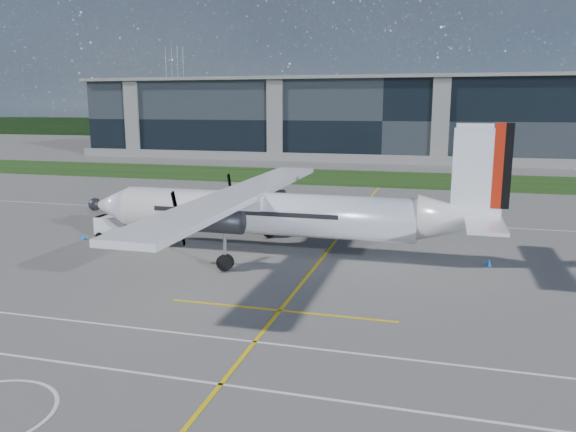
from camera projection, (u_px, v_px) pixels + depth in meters
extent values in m
plane|color=#565451|center=(356.00, 186.00, 72.92)|extent=(400.00, 400.00, 0.00)
cube|color=#14360E|center=(365.00, 178.00, 80.49)|extent=(400.00, 18.00, 0.04)
cube|color=black|center=(388.00, 120.00, 109.30)|extent=(120.00, 20.00, 15.00)
cube|color=black|center=(407.00, 130.00, 166.93)|extent=(400.00, 6.00, 6.00)
cube|color=yellow|center=(337.00, 239.00, 43.77)|extent=(0.20, 70.00, 0.01)
cube|color=white|center=(149.00, 374.00, 21.85)|extent=(90.00, 0.15, 0.01)
imported|color=#F25907|center=(170.00, 234.00, 41.39)|extent=(0.71, 0.88, 1.90)
cone|color=blue|center=(489.00, 262.00, 36.49)|extent=(0.36, 0.36, 0.50)
cone|color=blue|center=(296.00, 210.00, 54.46)|extent=(0.36, 0.36, 0.50)
cone|color=blue|center=(123.00, 236.00, 43.93)|extent=(0.36, 0.36, 0.50)
cone|color=blue|center=(99.00, 242.00, 41.90)|extent=(0.36, 0.36, 0.50)
cone|color=blue|center=(83.00, 236.00, 43.72)|extent=(0.36, 0.36, 0.50)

